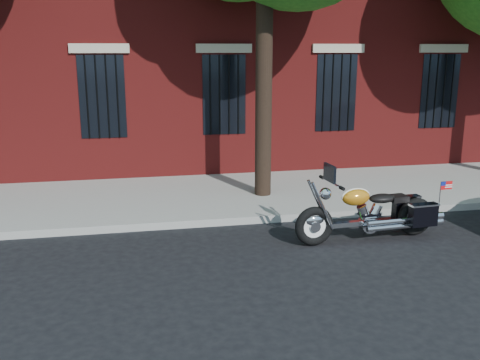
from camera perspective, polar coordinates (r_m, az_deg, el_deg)
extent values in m
plane|color=black|center=(9.32, 3.65, -7.18)|extent=(120.00, 120.00, 0.00)
cube|color=gray|center=(10.56, 1.73, -4.18)|extent=(40.00, 0.16, 0.15)
cube|color=gray|center=(12.32, -0.23, -1.53)|extent=(40.00, 3.60, 0.15)
cube|color=black|center=(13.75, -1.74, 9.07)|extent=(1.10, 0.14, 2.00)
cube|color=#B2A893|center=(13.67, -1.75, 13.87)|extent=(1.40, 0.20, 0.22)
cylinder|color=black|center=(13.67, -1.68, 9.04)|extent=(0.04, 0.04, 2.00)
cylinder|color=black|center=(11.67, 2.55, 9.69)|extent=(0.36, 0.36, 5.00)
torus|color=black|center=(9.35, 7.91, -4.89)|extent=(0.72, 0.21, 0.71)
torus|color=black|center=(10.29, 18.20, -3.73)|extent=(0.72, 0.21, 0.71)
cylinder|color=white|center=(9.35, 7.91, -4.89)|extent=(0.53, 0.10, 0.53)
cylinder|color=white|center=(10.29, 18.20, -3.73)|extent=(0.53, 0.10, 0.53)
ellipsoid|color=white|center=(9.32, 7.93, -4.28)|extent=(0.38, 0.16, 0.20)
ellipsoid|color=orange|center=(10.26, 18.25, -3.05)|extent=(0.38, 0.18, 0.20)
cube|color=white|center=(9.79, 13.30, -4.42)|extent=(1.58, 0.23, 0.08)
cylinder|color=white|center=(9.82, 13.56, -4.50)|extent=(0.35, 0.21, 0.34)
cylinder|color=white|center=(9.93, 16.76, -4.45)|extent=(1.32, 0.20, 0.09)
ellipsoid|color=orange|center=(9.54, 12.24, -1.79)|extent=(0.54, 0.34, 0.30)
ellipsoid|color=black|center=(9.81, 14.94, -1.90)|extent=(0.53, 0.34, 0.16)
cube|color=black|center=(10.46, 17.28, -2.71)|extent=(0.52, 0.21, 0.40)
cube|color=black|center=(10.03, 18.96, -3.55)|extent=(0.52, 0.21, 0.40)
cylinder|color=white|center=(9.26, 9.74, -0.27)|extent=(0.10, 0.82, 0.04)
sphere|color=white|center=(9.26, 9.10, -1.45)|extent=(0.23, 0.23, 0.21)
cube|color=black|center=(9.20, 9.54, 0.73)|extent=(0.07, 0.42, 0.29)
cube|color=red|center=(10.08, 21.15, -0.54)|extent=(0.23, 0.03, 0.15)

